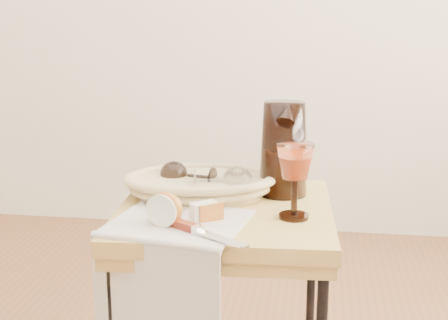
% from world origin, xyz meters
% --- Properties ---
extents(tea_towel, '(0.32, 0.30, 0.01)m').
position_xyz_m(tea_towel, '(0.31, 0.05, 0.64)').
color(tea_towel, white).
rests_on(tea_towel, side_table).
extents(bread_basket, '(0.38, 0.30, 0.05)m').
position_xyz_m(bread_basket, '(0.32, 0.26, 0.67)').
color(bread_basket, olive).
rests_on(bread_basket, side_table).
extents(goblet_lying_a, '(0.13, 0.09, 0.07)m').
position_xyz_m(goblet_lying_a, '(0.29, 0.27, 0.69)').
color(goblet_lying_a, '#2E1F19').
rests_on(goblet_lying_a, bread_basket).
extents(goblet_lying_b, '(0.13, 0.10, 0.07)m').
position_xyz_m(goblet_lying_b, '(0.37, 0.24, 0.69)').
color(goblet_lying_b, white).
rests_on(goblet_lying_b, bread_basket).
extents(pitcher, '(0.20, 0.26, 0.27)m').
position_xyz_m(pitcher, '(0.52, 0.31, 0.76)').
color(pitcher, black).
rests_on(pitcher, side_table).
extents(wine_goblet, '(0.10, 0.10, 0.18)m').
position_xyz_m(wine_goblet, '(0.56, 0.13, 0.73)').
color(wine_goblet, white).
rests_on(wine_goblet, side_table).
extents(apple_half, '(0.09, 0.06, 0.07)m').
position_xyz_m(apple_half, '(0.29, 0.03, 0.68)').
color(apple_half, red).
rests_on(apple_half, tea_towel).
extents(apple_wedge, '(0.06, 0.06, 0.04)m').
position_xyz_m(apple_wedge, '(0.36, 0.07, 0.67)').
color(apple_wedge, white).
rests_on(apple_wedge, tea_towel).
extents(table_knife, '(0.20, 0.14, 0.02)m').
position_xyz_m(table_knife, '(0.37, -0.02, 0.65)').
color(table_knife, silver).
rests_on(table_knife, tea_towel).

